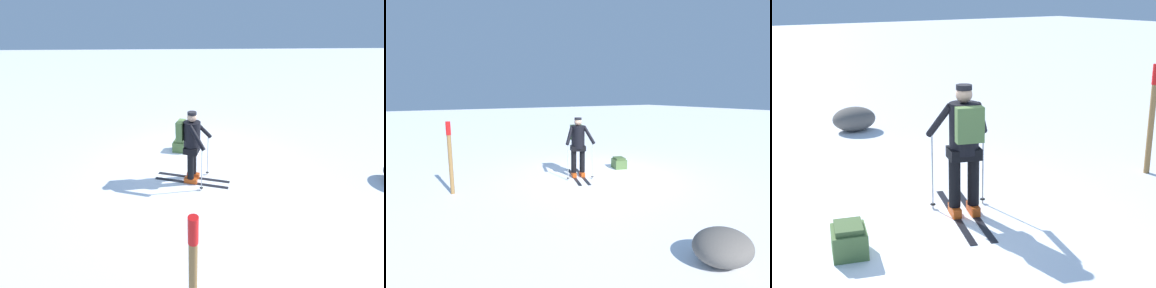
{
  "view_description": "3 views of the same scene",
  "coord_description": "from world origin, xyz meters",
  "views": [
    {
      "loc": [
        -5.72,
        0.57,
        3.3
      ],
      "look_at": [
        -0.56,
        0.2,
        0.94
      ],
      "focal_mm": 24.0,
      "sensor_mm": 36.0,
      "label": 1
    },
    {
      "loc": [
        -4.75,
        -6.93,
        2.35
      ],
      "look_at": [
        -0.56,
        0.2,
        0.94
      ],
      "focal_mm": 28.0,
      "sensor_mm": 36.0,
      "label": 2
    },
    {
      "loc": [
        2.95,
        5.49,
        2.77
      ],
      "look_at": [
        -0.56,
        0.2,
        0.94
      ],
      "focal_mm": 50.0,
      "sensor_mm": 36.0,
      "label": 3
    }
  ],
  "objects": [
    {
      "name": "ground_plane",
      "position": [
        0.0,
        0.0,
        0.0
      ],
      "size": [
        80.0,
        80.0,
        0.0
      ],
      "primitive_type": "plane",
      "color": "white"
    },
    {
      "name": "trail_marker",
      "position": [
        -3.87,
        0.43,
        0.99
      ],
      "size": [
        0.11,
        0.11,
        1.72
      ],
      "color": "olive",
      "rests_on": "ground_plane"
    },
    {
      "name": "dropped_backpack",
      "position": [
        1.07,
        0.4,
        0.17
      ],
      "size": [
        0.49,
        0.54,
        0.35
      ],
      "color": "#4C6B38",
      "rests_on": "ground_plane"
    },
    {
      "name": "rock_boulder",
      "position": [
        -1.06,
        -4.62,
        0.24
      ],
      "size": [
        0.88,
        0.75,
        0.49
      ],
      "primitive_type": "ellipsoid",
      "color": "#5B5651",
      "rests_on": "ground_plane"
    },
    {
      "name": "skier",
      "position": [
        -0.55,
        0.22,
        0.98
      ],
      "size": [
        0.94,
        1.77,
        1.69
      ],
      "color": "black",
      "rests_on": "ground_plane"
    }
  ]
}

